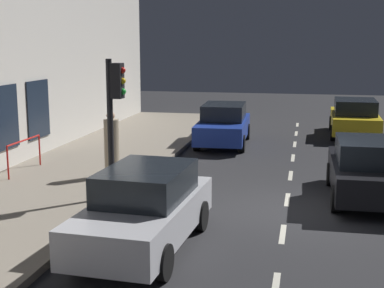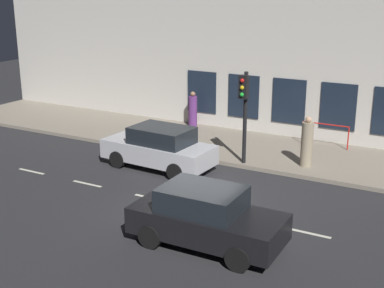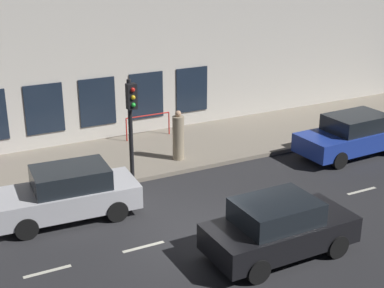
{
  "view_description": "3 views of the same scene",
  "coord_description": "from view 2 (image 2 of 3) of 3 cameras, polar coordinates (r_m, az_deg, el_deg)",
  "views": [
    {
      "loc": [
        -0.38,
        12.73,
        3.99
      ],
      "look_at": [
        2.42,
        -0.65,
        1.42
      ],
      "focal_mm": 51.39,
      "sensor_mm": 36.0,
      "label": 1
    },
    {
      "loc": [
        -13.16,
        -7.16,
        6.58
      ],
      "look_at": [
        1.66,
        1.01,
        1.45
      ],
      "focal_mm": 49.67,
      "sensor_mm": 36.0,
      "label": 2
    },
    {
      "loc": [
        -12.32,
        6.47,
        7.82
      ],
      "look_at": [
        2.45,
        -1.14,
        1.71
      ],
      "focal_mm": 52.13,
      "sensor_mm": 36.0,
      "label": 3
    }
  ],
  "objects": [
    {
      "name": "pedestrian_0",
      "position": [
        19.74,
        12.24,
        0.06
      ],
      "size": [
        0.44,
        0.44,
        1.87
      ],
      "rotation": [
        0.0,
        0.0,
        4.69
      ],
      "color": "gray",
      "rests_on": "sidewalk"
    },
    {
      "name": "sidewalk",
      "position": [
        21.69,
        8.22,
        -0.78
      ],
      "size": [
        4.5,
        32.0,
        0.15
      ],
      "color": "gray",
      "rests_on": "ground"
    },
    {
      "name": "ground_plane",
      "position": [
        16.36,
        0.29,
        -6.86
      ],
      "size": [
        60.0,
        60.0,
        0.0
      ],
      "primitive_type": "plane",
      "color": "#28282B"
    },
    {
      "name": "pedestrian_1",
      "position": [
        24.74,
        0.08,
        3.59
      ],
      "size": [
        0.55,
        0.55,
        1.66
      ],
      "rotation": [
        0.0,
        0.0,
        3.66
      ],
      "color": "#5B2D70",
      "rests_on": "sidewalk"
    },
    {
      "name": "lane_centre_line",
      "position": [
        15.95,
        3.47,
        -7.53
      ],
      "size": [
        0.12,
        27.2,
        0.01
      ],
      "color": "beige",
      "rests_on": "ground"
    },
    {
      "name": "building_facade",
      "position": [
        23.29,
        10.86,
        9.23
      ],
      "size": [
        0.65,
        32.0,
        7.24
      ],
      "color": "beige",
      "rests_on": "ground"
    },
    {
      "name": "red_railing",
      "position": [
        22.32,
        14.12,
        1.48
      ],
      "size": [
        0.05,
        1.94,
        0.97
      ],
      "color": "red",
      "rests_on": "sidewalk"
    },
    {
      "name": "parked_car_1",
      "position": [
        13.86,
        1.51,
        -7.86
      ],
      "size": [
        1.89,
        4.01,
        1.58
      ],
      "rotation": [
        0.0,
        0.0,
        3.15
      ],
      "color": "black",
      "rests_on": "ground"
    },
    {
      "name": "traffic_light",
      "position": [
        19.26,
        5.63,
        4.5
      ],
      "size": [
        0.49,
        0.32,
        3.42
      ],
      "color": "black",
      "rests_on": "sidewalk"
    },
    {
      "name": "parked_car_0",
      "position": [
        19.59,
        -3.53,
        -0.38
      ],
      "size": [
        2.0,
        4.27,
        1.58
      ],
      "rotation": [
        0.0,
        0.0,
        -0.06
      ],
      "color": "#B7B7BC",
      "rests_on": "ground"
    }
  ]
}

